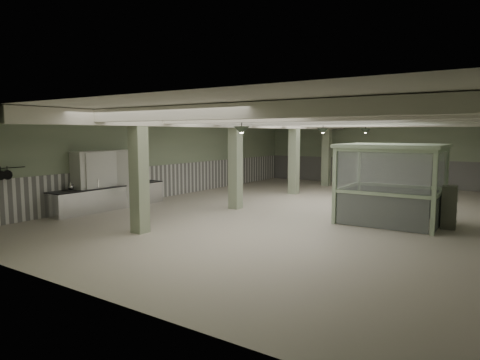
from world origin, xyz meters
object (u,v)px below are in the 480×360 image
Objects in this scene: prep_counter at (110,197)px; guard_booth at (392,170)px; walkin_cooler at (105,179)px; filing_cabinet at (449,207)px.

guard_booth is (9.84, 3.60, 1.31)m from prep_counter.
prep_counter is 0.75m from walkin_cooler.
guard_booth is at bearing 178.65° from filing_cabinet.
walkin_cooler is (-0.08, -0.13, 0.74)m from prep_counter.
filing_cabinet is at bearing 17.90° from prep_counter.
guard_booth is at bearing 20.61° from walkin_cooler.
guard_booth is at bearing 20.11° from prep_counter.
guard_booth is 2.49× the size of filing_cabinet.
filing_cabinet is (1.76, 0.14, -1.10)m from guard_booth.
prep_counter is at bearing -161.53° from guard_booth.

